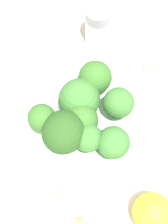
{
  "coord_description": "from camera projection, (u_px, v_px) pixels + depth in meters",
  "views": [
    {
      "loc": [
        0.22,
        0.06,
        0.48
      ],
      "look_at": [
        0.0,
        0.0,
        0.06
      ],
      "focal_mm": 60.0,
      "sensor_mm": 36.0,
      "label": 1
    }
  ],
  "objects": [
    {
      "name": "broccoli_floret_3",
      "position": [
        64.0,
        132.0,
        0.46
      ],
      "size": [
        0.06,
        0.06,
        0.06
      ],
      "color": "#8EB770",
      "rests_on": "bowl"
    },
    {
      "name": "broccoli_floret_6",
      "position": [
        95.0,
        78.0,
        0.49
      ],
      "size": [
        0.04,
        0.04,
        0.06
      ],
      "color": "#84AD66",
      "rests_on": "bowl"
    },
    {
      "name": "lemon_wedge",
      "position": [
        152.0,
        213.0,
        0.45
      ],
      "size": [
        0.05,
        0.05,
        0.05
      ],
      "primitive_type": "sphere",
      "color": "yellow",
      "rests_on": "ground_plane"
    },
    {
      "name": "broccoli_floret_0",
      "position": [
        79.0,
        99.0,
        0.48
      ],
      "size": [
        0.06,
        0.06,
        0.06
      ],
      "color": "#7A9E5B",
      "rests_on": "bowl"
    },
    {
      "name": "broccoli_floret_2",
      "position": [
        119.0,
        103.0,
        0.48
      ],
      "size": [
        0.04,
        0.04,
        0.05
      ],
      "color": "#7A9E5B",
      "rests_on": "bowl"
    },
    {
      "name": "pepper_shaker",
      "position": [
        98.0,
        27.0,
        0.57
      ],
      "size": [
        0.04,
        0.04,
        0.07
      ],
      "color": "silver",
      "rests_on": "ground_plane"
    },
    {
      "name": "almond_crumb_2",
      "position": [
        56.0,
        192.0,
        0.48
      ],
      "size": [
        0.01,
        0.01,
        0.01
      ],
      "primitive_type": "cube",
      "rotation": [
        0.0,
        0.0,
        2.21
      ],
      "color": "tan",
      "rests_on": "ground_plane"
    },
    {
      "name": "almond_crumb_0",
      "position": [
        79.0,
        219.0,
        0.46
      ],
      "size": [
        0.01,
        0.01,
        0.01
      ],
      "primitive_type": "cube",
      "rotation": [
        0.0,
        0.0,
        5.15
      ],
      "color": "olive",
      "rests_on": "ground_plane"
    },
    {
      "name": "broccoli_floret_5",
      "position": [
        42.0,
        119.0,
        0.47
      ],
      "size": [
        0.04,
        0.04,
        0.05
      ],
      "color": "#7A9E5B",
      "rests_on": "bowl"
    },
    {
      "name": "almond_crumb_1",
      "position": [
        144.0,
        68.0,
        0.58
      ],
      "size": [
        0.01,
        0.01,
        0.01
      ],
      "primitive_type": "cube",
      "rotation": [
        0.0,
        0.0,
        5.76
      ],
      "color": "#AD7F4C",
      "rests_on": "ground_plane"
    },
    {
      "name": "ground_plane",
      "position": [
        84.0,
        132.0,
        0.53
      ],
      "size": [
        3.0,
        3.0,
        0.0
      ],
      "primitive_type": "plane",
      "color": "beige"
    },
    {
      "name": "broccoli_floret_4",
      "position": [
        88.0,
        138.0,
        0.46
      ],
      "size": [
        0.04,
        0.04,
        0.05
      ],
      "color": "#84AD66",
      "rests_on": "bowl"
    },
    {
      "name": "bowl",
      "position": [
        84.0,
        128.0,
        0.51
      ],
      "size": [
        0.16,
        0.16,
        0.03
      ],
      "primitive_type": "cylinder",
      "color": "silver",
      "rests_on": "ground_plane"
    },
    {
      "name": "broccoli_floret_1",
      "position": [
        85.0,
        121.0,
        0.47
      ],
      "size": [
        0.04,
        0.04,
        0.05
      ],
      "color": "#84AD66",
      "rests_on": "bowl"
    },
    {
      "name": "broccoli_floret_7",
      "position": [
        113.0,
        143.0,
        0.46
      ],
      "size": [
        0.04,
        0.04,
        0.05
      ],
      "color": "#7A9E5B",
      "rests_on": "bowl"
    }
  ]
}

